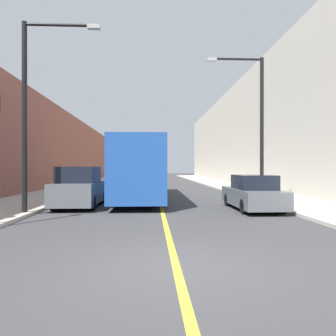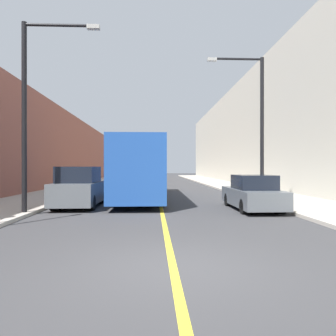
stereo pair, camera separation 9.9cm
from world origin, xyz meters
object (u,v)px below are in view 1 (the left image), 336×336
bus (141,169)px  car_right_near (253,194)px  street_lamp_left (32,102)px  street_lamp_right (257,118)px  parked_suv_left (80,188)px

bus → car_right_near: size_ratio=2.75×
bus → car_right_near: bus is taller
street_lamp_left → street_lamp_right: size_ratio=0.98×
street_lamp_left → parked_suv_left: bearing=64.9°
bus → parked_suv_left: bearing=-125.6°
bus → street_lamp_left: size_ratio=1.69×
parked_suv_left → car_right_near: 8.10m
bus → street_lamp_right: (6.27, -2.50, 2.76)m
street_lamp_left → bus: bearing=58.4°
parked_suv_left → street_lamp_right: street_lamp_right is taller
car_right_near → street_lamp_right: bearing=68.7°
bus → car_right_near: (5.18, -5.30, -1.09)m
street_lamp_right → parked_suv_left: bearing=-171.2°
bus → parked_suv_left: size_ratio=2.72×
street_lamp_left → street_lamp_right: 11.13m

